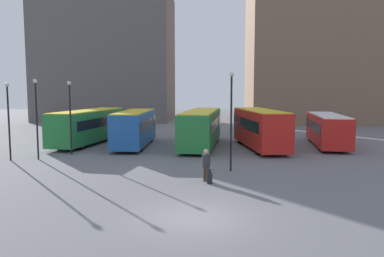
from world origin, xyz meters
name	(u,v)px	position (x,y,z in m)	size (l,w,h in m)	color
ground_plane	(194,217)	(0.00, 0.00, 0.00)	(160.00, 160.00, 0.00)	slate
building_block_left	(107,59)	(-16.95, 46.92, 10.14)	(21.33, 11.88, 20.28)	#5B5656
bus_0	(90,125)	(-10.94, 20.00, 1.72)	(4.11, 11.29, 3.15)	#237A38
bus_1	(135,127)	(-6.30, 18.52, 1.70)	(2.62, 9.21, 3.15)	#1E56A3
bus_2	(201,127)	(-0.37, 18.75, 1.74)	(3.57, 11.26, 3.21)	#237A38
bus_3	(260,128)	(4.71, 17.93, 1.81)	(4.01, 9.92, 3.34)	red
bus_4	(327,129)	(10.96, 19.78, 1.54)	(3.51, 9.65, 2.84)	red
traveler	(206,162)	(0.35, 5.96, 1.06)	(0.49, 0.49, 1.79)	#4C3828
suitcase	(210,178)	(0.57, 5.49, 0.29)	(0.28, 0.45, 0.83)	black
lamp_post_0	(70,112)	(-10.33, 13.85, 3.34)	(0.28, 0.28, 5.68)	black
lamp_post_1	(37,113)	(-11.97, 11.74, 3.40)	(0.28, 0.28, 5.78)	black
lamp_post_2	(231,114)	(1.82, 8.65, 3.57)	(0.28, 0.28, 6.12)	black
lamp_post_3	(8,115)	(-13.77, 11.22, 3.26)	(0.28, 0.28, 5.53)	black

